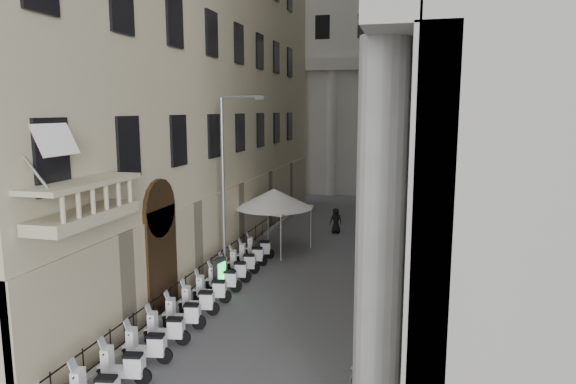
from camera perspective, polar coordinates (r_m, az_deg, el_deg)
name	(u,v)px	position (r m, az deg, el deg)	size (l,w,h in m)	color
far_building	(370,43)	(55.03, 9.07, 16.00)	(22.00, 10.00, 30.00)	beige
iron_fence	(229,270)	(27.40, -6.62, -8.60)	(0.30, 28.00, 1.40)	black
blue_awning	(398,242)	(33.45, 12.17, -5.48)	(1.60, 3.00, 3.00)	navy
scooter_2	(125,384)	(17.50, -17.69, -19.70)	(0.56, 1.40, 1.50)	white
scooter_3	(148,363)	(18.55, -15.33, -17.85)	(0.56, 1.40, 1.50)	white
scooter_4	(167,345)	(19.64, -13.26, -16.17)	(0.56, 1.40, 1.50)	white
scooter_5	(184,329)	(20.77, -11.45, -14.66)	(0.56, 1.40, 1.50)	white
scooter_6	(199,315)	(21.93, -9.85, -13.29)	(0.56, 1.40, 1.50)	white
scooter_7	(212,303)	(23.11, -8.43, -12.06)	(0.56, 1.40, 1.50)	white
scooter_8	(224,292)	(24.32, -7.16, -10.94)	(0.56, 1.40, 1.50)	white
scooter_9	(234,282)	(25.54, -6.01, -9.92)	(0.56, 1.40, 1.50)	white
scooter_10	(243,273)	(26.79, -4.98, -8.99)	(0.56, 1.40, 1.50)	white
scooter_11	(252,265)	(28.04, -4.05, -8.14)	(0.56, 1.40, 1.50)	white
scooter_12	(259,258)	(29.31, -3.20, -7.37)	(0.56, 1.40, 1.50)	white
barrier_2	(364,352)	(18.81, 8.45, -17.20)	(0.60, 2.40, 1.10)	#A9ACB1
barrier_3	(370,323)	(21.08, 9.15, -14.23)	(0.60, 2.40, 1.10)	#A9ACB1
barrier_4	(375,301)	(23.39, 9.70, -11.83)	(0.60, 2.40, 1.10)	#A9ACB1
barrier_5	(380,282)	(25.74, 10.14, -9.87)	(0.60, 2.40, 1.10)	#A9ACB1
barrier_6	(383,267)	(28.11, 10.50, -8.24)	(0.60, 2.40, 1.10)	#A9ACB1
security_tent	(270,197)	(31.03, -2.07, -0.54)	(4.57, 4.57, 3.72)	white
street_lamp	(228,170)	(25.24, -6.65, 2.42)	(2.72, 1.36, 8.96)	gray
info_kiosk	(220,275)	(23.98, -7.59, -9.17)	(0.40, 0.80, 1.62)	black
pedestrian_a	(371,220)	(35.32, 9.24, -3.11)	(0.66, 0.43, 1.80)	#0F0D36
pedestrian_b	(379,202)	(42.49, 10.09, -1.14)	(0.82, 0.64, 1.69)	black
pedestrian_c	(336,221)	(35.05, 5.33, -3.19)	(0.84, 0.55, 1.73)	black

